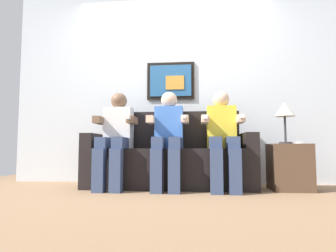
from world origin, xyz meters
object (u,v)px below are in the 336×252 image
(person_in_middle, at_px, (168,134))
(person_on_right, at_px, (222,134))
(couch, at_px, (169,160))
(table_lamp, at_px, (285,111))
(spare_remote_on_table, at_px, (299,143))
(side_table_right, at_px, (289,167))
(person_on_left, at_px, (116,135))

(person_in_middle, distance_m, person_on_right, 0.60)
(couch, distance_m, table_lamp, 1.40)
(person_on_right, height_order, table_lamp, person_on_right)
(person_in_middle, distance_m, spare_remote_on_table, 1.39)
(side_table_right, bearing_deg, person_on_right, -175.09)
(person_on_left, xyz_separation_m, spare_remote_on_table, (1.99, -0.05, -0.10))
(person_in_middle, relative_size, spare_remote_on_table, 8.54)
(person_in_middle, xyz_separation_m, spare_remote_on_table, (1.39, -0.05, -0.10))
(person_in_middle, distance_m, side_table_right, 1.36)
(couch, bearing_deg, side_table_right, -4.61)
(couch, xyz_separation_m, spare_remote_on_table, (1.39, -0.22, 0.20))
(person_in_middle, xyz_separation_m, table_lamp, (1.28, 0.04, 0.25))
(person_on_left, xyz_separation_m, table_lamp, (1.88, 0.04, 0.25))
(side_table_right, bearing_deg, person_in_middle, -177.34)
(person_on_left, xyz_separation_m, person_on_right, (1.20, -0.00, 0.00))
(person_on_right, distance_m, spare_remote_on_table, 0.79)
(side_table_right, xyz_separation_m, table_lamp, (-0.03, -0.02, 0.61))
(person_on_left, bearing_deg, person_on_right, -0.02)
(couch, height_order, table_lamp, table_lamp)
(side_table_right, height_order, spare_remote_on_table, spare_remote_on_table)
(side_table_right, bearing_deg, couch, 175.39)
(table_lamp, height_order, spare_remote_on_table, table_lamp)
(couch, relative_size, person_in_middle, 1.74)
(person_on_left, relative_size, spare_remote_on_table, 8.54)
(person_on_left, bearing_deg, couch, 15.56)
(person_on_left, relative_size, person_in_middle, 1.00)
(spare_remote_on_table, bearing_deg, person_on_left, 178.55)
(person_on_left, bearing_deg, spare_remote_on_table, -1.45)
(person_in_middle, relative_size, person_on_right, 1.00)
(person_on_right, height_order, side_table_right, person_on_right)
(couch, bearing_deg, spare_remote_on_table, -8.90)
(couch, distance_m, side_table_right, 1.32)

